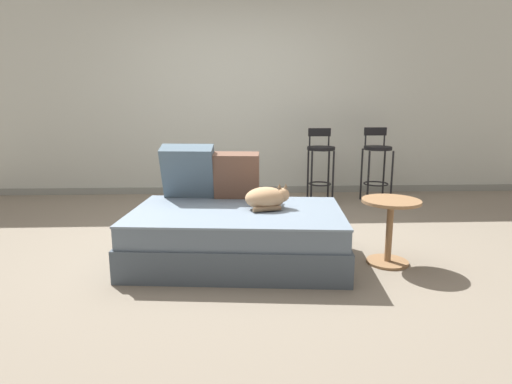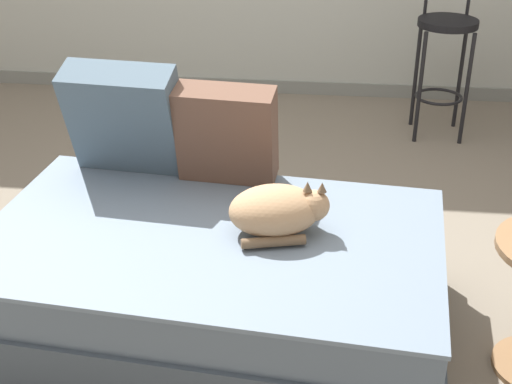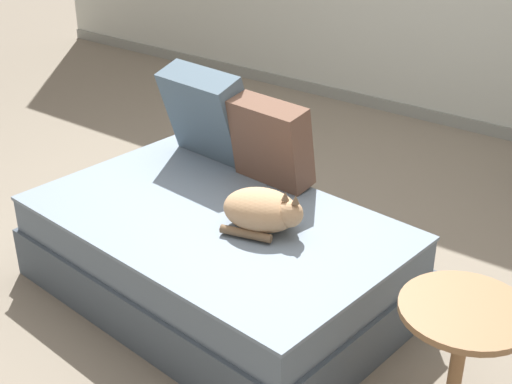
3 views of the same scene
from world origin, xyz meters
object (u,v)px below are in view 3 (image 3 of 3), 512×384
(throw_pillow_middle, at_px, (271,142))
(throw_pillow_corner, at_px, (208,114))
(couch, at_px, (215,255))
(side_table, at_px, (459,350))
(cat, at_px, (263,211))

(throw_pillow_middle, bearing_deg, throw_pillow_corner, 174.65)
(couch, relative_size, side_table, 3.41)
(side_table, bearing_deg, cat, 171.12)
(throw_pillow_middle, relative_size, side_table, 0.80)
(throw_pillow_corner, xyz_separation_m, cat, (0.65, -0.41, -0.15))
(throw_pillow_corner, bearing_deg, side_table, -19.56)
(couch, distance_m, side_table, 1.18)
(side_table, bearing_deg, throw_pillow_corner, 160.44)
(couch, bearing_deg, throw_pillow_middle, 90.36)
(throw_pillow_corner, bearing_deg, cat, -32.72)
(throw_pillow_corner, bearing_deg, throw_pillow_middle, -5.35)
(throw_pillow_corner, height_order, cat, throw_pillow_corner)
(throw_pillow_corner, relative_size, throw_pillow_middle, 1.16)
(couch, height_order, throw_pillow_corner, throw_pillow_corner)
(couch, relative_size, cat, 4.60)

